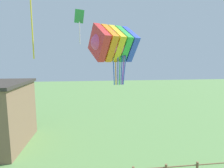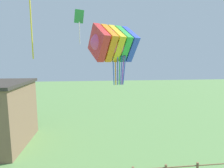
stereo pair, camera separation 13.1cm
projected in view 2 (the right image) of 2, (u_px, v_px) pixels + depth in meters
name	position (u px, v px, depth m)	size (l,w,h in m)	color
kite_rainbow_parafoil	(113.00, 43.00, 9.72)	(3.29, 2.96, 3.36)	#E54C8C
kite_green_diamond	(79.00, 21.00, 9.57)	(0.57, 0.44, 1.83)	green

